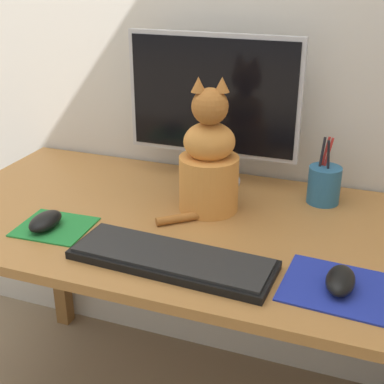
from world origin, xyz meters
TOP-DOWN VIEW (x-y plane):
  - desk at (0.00, 0.00)m, footprint 1.38×0.70m
  - monitor at (-0.04, 0.25)m, footprint 0.50×0.17m
  - keyboard at (0.03, -0.21)m, footprint 0.46×0.17m
  - mousepad_left at (-0.31, -0.15)m, footprint 0.18×0.16m
  - mousepad_right at (0.37, -0.18)m, footprint 0.22×0.20m
  - computer_mouse_left at (-0.33, -0.17)m, footprint 0.06×0.11m
  - computer_mouse_right at (0.38, -0.19)m, footprint 0.06×0.11m
  - cat at (0.01, 0.08)m, footprint 0.20×0.25m
  - pen_cup at (0.29, 0.23)m, footprint 0.09×0.09m

SIDE VIEW (x-z plane):
  - desk at x=0.00m, z-range 0.26..0.97m
  - mousepad_left at x=-0.31m, z-range 0.71..0.71m
  - mousepad_right at x=0.37m, z-range 0.71..0.71m
  - keyboard at x=0.03m, z-range 0.71..0.73m
  - computer_mouse_left at x=-0.33m, z-range 0.71..0.75m
  - computer_mouse_right at x=0.38m, z-range 0.71..0.75m
  - pen_cup at x=0.29m, z-range 0.67..0.85m
  - cat at x=0.01m, z-range 0.66..1.02m
  - monitor at x=-0.04m, z-range 0.73..1.16m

